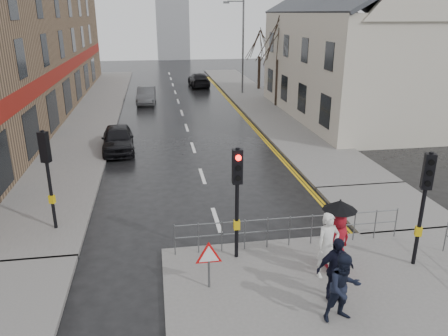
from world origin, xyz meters
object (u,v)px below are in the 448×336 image
object	(u,v)px
pedestrian_a	(328,246)
pedestrian_b	(344,288)
pedestrian_d	(335,269)
pedestrian_with_umbrella	(337,232)
car_mid	(146,95)
car_parked	(118,139)

from	to	relation	value
pedestrian_a	pedestrian_b	size ratio (longest dim) A/B	1.08
pedestrian_d	pedestrian_b	bearing A→B (deg)	-105.17
pedestrian_b	pedestrian_with_umbrella	distance (m)	2.29
pedestrian_with_umbrella	car_mid	xyz separation A→B (m)	(-5.46, 25.85, -0.61)
pedestrian_d	car_mid	world-z (taller)	pedestrian_d
pedestrian_a	pedestrian_b	distance (m)	1.84
pedestrian_a	pedestrian_d	world-z (taller)	pedestrian_a
pedestrian_b	pedestrian_d	xyz separation A→B (m)	(0.12, 0.77, -0.00)
pedestrian_a	car_parked	size ratio (longest dim) A/B	0.46
pedestrian_d	car_parked	world-z (taller)	pedestrian_d
pedestrian_b	car_parked	size ratio (longest dim) A/B	0.43
pedestrian_b	pedestrian_with_umbrella	xyz separation A→B (m)	(0.74, 2.16, 0.26)
pedestrian_a	car_mid	bearing A→B (deg)	88.04
pedestrian_b	car_mid	size ratio (longest dim) A/B	0.43
pedestrian_d	car_mid	distance (m)	27.67
pedestrian_b	car_mid	distance (m)	28.41
pedestrian_d	car_parked	bearing A→B (deg)	107.08
pedestrian_d	car_parked	size ratio (longest dim) A/B	0.43
pedestrian_a	car_mid	distance (m)	26.69
car_parked	car_mid	distance (m)	13.11
pedestrian_a	pedestrian_with_umbrella	bearing A→B (deg)	27.62
pedestrian_with_umbrella	pedestrian_d	distance (m)	1.54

